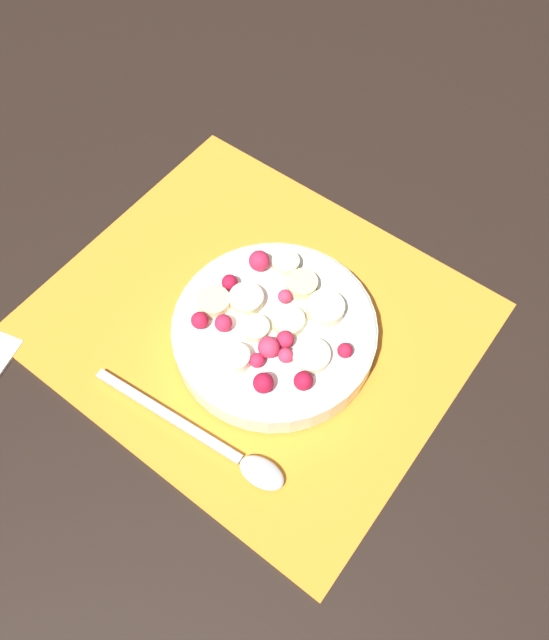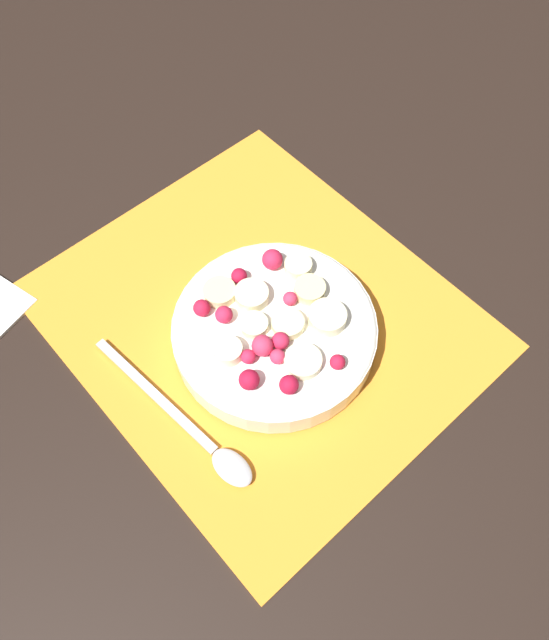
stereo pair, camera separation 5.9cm
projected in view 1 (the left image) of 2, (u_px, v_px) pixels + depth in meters
ground_plane at (255, 321)px, 0.64m from camera, size 3.00×3.00×0.00m
placemat at (255, 320)px, 0.64m from camera, size 0.41×0.36×0.01m
fruit_bowl at (274, 329)px, 0.61m from camera, size 0.20×0.20×0.05m
spoon at (224, 450)px, 0.56m from camera, size 0.21×0.04×0.01m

